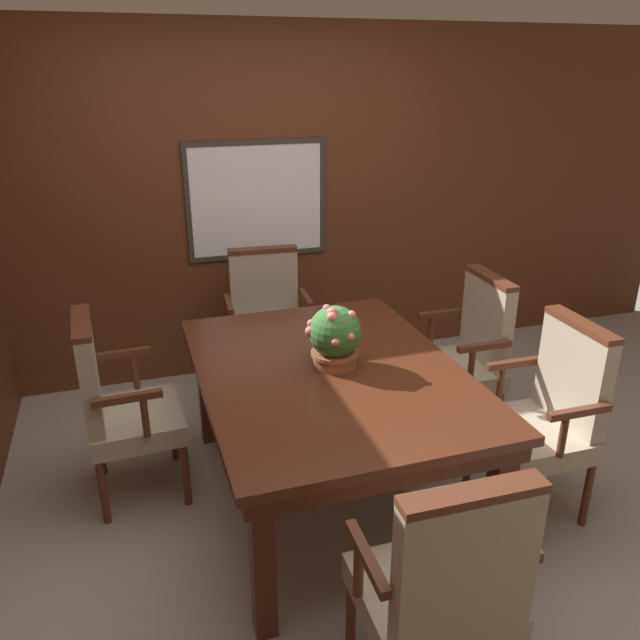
{
  "coord_description": "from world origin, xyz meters",
  "views": [
    {
      "loc": [
        -0.93,
        -2.46,
        2.15
      ],
      "look_at": [
        -0.03,
        0.31,
        0.97
      ],
      "focal_mm": 35.0,
      "sensor_mm": 36.0,
      "label": 1
    }
  ],
  "objects_px": {
    "chair_right_far": "(467,351)",
    "dining_table": "(329,385)",
    "chair_head_near": "(444,586)",
    "chair_head_far": "(267,319)",
    "potted_plant": "(335,337)",
    "chair_right_near": "(548,411)",
    "chair_left_far": "(118,402)"
  },
  "relations": [
    {
      "from": "dining_table",
      "to": "chair_right_near",
      "type": "relative_size",
      "value": 1.66
    },
    {
      "from": "chair_right_far",
      "to": "chair_head_far",
      "type": "relative_size",
      "value": 1.0
    },
    {
      "from": "chair_left_far",
      "to": "chair_right_far",
      "type": "bearing_deg",
      "value": -92.69
    },
    {
      "from": "chair_head_near",
      "to": "chair_right_near",
      "type": "xyz_separation_m",
      "value": [
        1.04,
        0.85,
        0.0
      ]
    },
    {
      "from": "dining_table",
      "to": "chair_left_far",
      "type": "relative_size",
      "value": 1.66
    },
    {
      "from": "chair_head_near",
      "to": "chair_right_near",
      "type": "bearing_deg",
      "value": -139.35
    },
    {
      "from": "chair_head_near",
      "to": "potted_plant",
      "type": "bearing_deg",
      "value": -90.9
    },
    {
      "from": "chair_left_far",
      "to": "chair_head_near",
      "type": "xyz_separation_m",
      "value": [
        1.0,
        -1.61,
        0.0
      ]
    },
    {
      "from": "chair_head_near",
      "to": "chair_head_far",
      "type": "distance_m",
      "value": 2.48
    },
    {
      "from": "chair_head_near",
      "to": "chair_head_far",
      "type": "height_order",
      "value": "same"
    },
    {
      "from": "dining_table",
      "to": "potted_plant",
      "type": "relative_size",
      "value": 5.28
    },
    {
      "from": "dining_table",
      "to": "chair_right_far",
      "type": "bearing_deg",
      "value": 20.08
    },
    {
      "from": "chair_left_far",
      "to": "chair_right_near",
      "type": "relative_size",
      "value": 1.0
    },
    {
      "from": "dining_table",
      "to": "chair_right_near",
      "type": "bearing_deg",
      "value": -20.7
    },
    {
      "from": "dining_table",
      "to": "chair_head_far",
      "type": "distance_m",
      "value": 1.25
    },
    {
      "from": "dining_table",
      "to": "chair_right_near",
      "type": "xyz_separation_m",
      "value": [
        1.03,
        -0.39,
        -0.12
      ]
    },
    {
      "from": "dining_table",
      "to": "chair_right_far",
      "type": "xyz_separation_m",
      "value": [
        1.01,
        0.37,
        -0.12
      ]
    },
    {
      "from": "dining_table",
      "to": "chair_left_far",
      "type": "bearing_deg",
      "value": 159.9
    },
    {
      "from": "dining_table",
      "to": "chair_right_far",
      "type": "relative_size",
      "value": 1.66
    },
    {
      "from": "chair_left_far",
      "to": "chair_right_near",
      "type": "xyz_separation_m",
      "value": [
        2.05,
        -0.76,
        0.0
      ]
    },
    {
      "from": "dining_table",
      "to": "chair_left_far",
      "type": "distance_m",
      "value": 1.1
    },
    {
      "from": "chair_right_near",
      "to": "chair_head_near",
      "type": "bearing_deg",
      "value": -49.85
    },
    {
      "from": "chair_head_near",
      "to": "chair_right_near",
      "type": "distance_m",
      "value": 1.35
    },
    {
      "from": "dining_table",
      "to": "chair_right_far",
      "type": "distance_m",
      "value": 1.08
    },
    {
      "from": "chair_left_far",
      "to": "chair_head_far",
      "type": "bearing_deg",
      "value": -51.53
    },
    {
      "from": "chair_right_far",
      "to": "chair_head_near",
      "type": "relative_size",
      "value": 1.0
    },
    {
      "from": "chair_left_far",
      "to": "potted_plant",
      "type": "relative_size",
      "value": 3.17
    },
    {
      "from": "chair_head_far",
      "to": "chair_head_near",
      "type": "bearing_deg",
      "value": -85.54
    },
    {
      "from": "dining_table",
      "to": "chair_head_far",
      "type": "xyz_separation_m",
      "value": [
        -0.02,
        1.24,
        -0.12
      ]
    },
    {
      "from": "dining_table",
      "to": "potted_plant",
      "type": "xyz_separation_m",
      "value": [
        0.03,
        0.02,
        0.25
      ]
    },
    {
      "from": "chair_right_far",
      "to": "dining_table",
      "type": "bearing_deg",
      "value": -67.98
    },
    {
      "from": "chair_head_near",
      "to": "potted_plant",
      "type": "distance_m",
      "value": 1.32
    }
  ]
}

